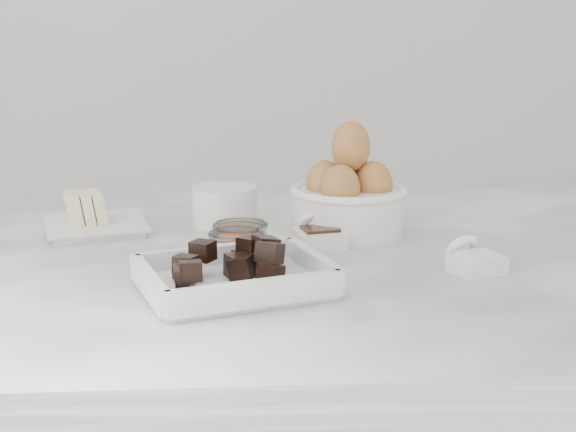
% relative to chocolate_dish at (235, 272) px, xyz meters
% --- Properties ---
extents(marble_slab, '(1.20, 0.80, 0.04)m').
position_rel_chocolate_dish_xyz_m(marble_slab, '(0.05, 0.16, -0.04)').
color(marble_slab, silver).
rests_on(marble_slab, cabinet).
extents(chocolate_dish, '(0.24, 0.21, 0.05)m').
position_rel_chocolate_dish_xyz_m(chocolate_dish, '(0.00, 0.00, 0.00)').
color(chocolate_dish, white).
rests_on(chocolate_dish, marble_slab).
extents(butter_plate, '(0.17, 0.17, 0.06)m').
position_rel_chocolate_dish_xyz_m(butter_plate, '(-0.20, 0.28, -0.00)').
color(butter_plate, white).
rests_on(butter_plate, marble_slab).
extents(sugar_ramekin, '(0.10, 0.10, 0.06)m').
position_rel_chocolate_dish_xyz_m(sugar_ramekin, '(-0.01, 0.30, 0.01)').
color(sugar_ramekin, white).
rests_on(sugar_ramekin, marble_slab).
extents(egg_bowl, '(0.17, 0.17, 0.16)m').
position_rel_chocolate_dish_xyz_m(egg_bowl, '(0.16, 0.25, 0.03)').
color(egg_bowl, white).
rests_on(egg_bowl, marble_slab).
extents(honey_bowl, '(0.08, 0.08, 0.03)m').
position_rel_chocolate_dish_xyz_m(honey_bowl, '(0.01, 0.18, -0.01)').
color(honey_bowl, white).
rests_on(honey_bowl, marble_slab).
extents(zest_bowl, '(0.07, 0.07, 0.03)m').
position_rel_chocolate_dish_xyz_m(zest_bowl, '(0.00, 0.14, -0.01)').
color(zest_bowl, white).
rests_on(zest_bowl, marble_slab).
extents(vanilla_spoon, '(0.07, 0.09, 0.05)m').
position_rel_chocolate_dish_xyz_m(vanilla_spoon, '(0.11, 0.18, -0.01)').
color(vanilla_spoon, white).
rests_on(vanilla_spoon, marble_slab).
extents(salt_spoon, '(0.07, 0.09, 0.04)m').
position_rel_chocolate_dish_xyz_m(salt_spoon, '(0.29, 0.06, -0.01)').
color(salt_spoon, white).
rests_on(salt_spoon, marble_slab).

